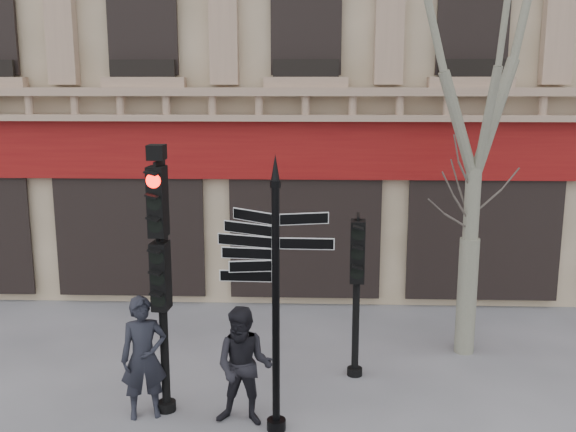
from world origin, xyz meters
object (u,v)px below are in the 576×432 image
Objects in this scene: traffic_signal_secondary at (357,268)px; traffic_signal_main at (160,248)px; pedestrian_b at (244,367)px; plane_tree at (483,24)px; pedestrian_a at (144,358)px; fingerpost at (276,250)px.

traffic_signal_main is at bearing -152.05° from traffic_signal_secondary.
pedestrian_b is (1.25, -0.33, -1.71)m from traffic_signal_main.
plane_tree is (2.14, 1.09, 4.08)m from traffic_signal_secondary.
pedestrian_b is at bearing -11.16° from traffic_signal_main.
pedestrian_b is (1.53, -0.16, -0.04)m from pedestrian_a.
plane_tree is (3.41, 2.96, 3.29)m from fingerpost.
plane_tree is at bearing 29.14° from traffic_signal_main.
fingerpost is 2.14× the size of pedestrian_a.
traffic_signal_main is 1.70m from pedestrian_a.
traffic_signal_main is 2.18× the size of pedestrian_a.
plane_tree reaches higher than traffic_signal_secondary.
traffic_signal_secondary is 4.74m from plane_tree.
plane_tree is (5.15, 2.46, 3.41)m from traffic_signal_main.
traffic_signal_main is 2.28× the size of pedestrian_b.
traffic_signal_secondary is at bearing 7.64° from pedestrian_a.
traffic_signal_main is 2.15m from pedestrian_b.
traffic_signal_main is 0.48× the size of plane_tree.
traffic_signal_secondary is at bearing 67.62° from fingerpost.
traffic_signal_secondary is 3.76m from pedestrian_a.
traffic_signal_main is 6.65m from plane_tree.
fingerpost is 1.81m from traffic_signal_main.
traffic_signal_secondary reaches higher than pedestrian_a.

